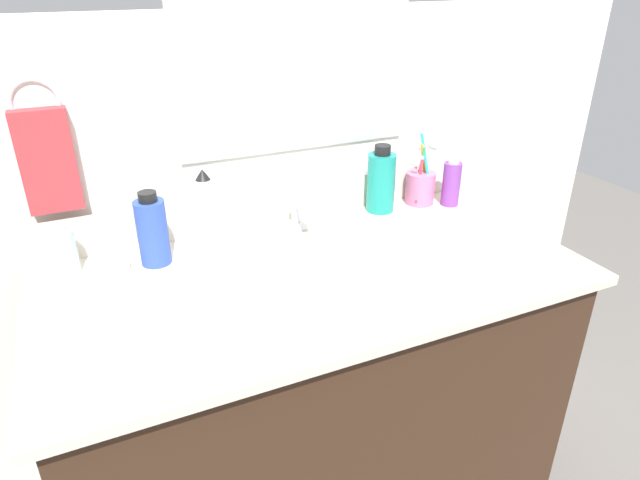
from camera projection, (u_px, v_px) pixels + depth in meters
The scene contains 16 objects.
vanity_cabinet at pixel (315, 413), 1.37m from camera, with size 1.11×0.54×0.77m, color #382316.
countertop at pixel (314, 275), 1.20m from camera, with size 1.15×0.58×0.02m, color beige.
backsplash at pixel (269, 205), 1.40m from camera, with size 1.15×0.02×0.09m, color beige.
back_wall at pixel (264, 260), 1.54m from camera, with size 2.25×0.04×1.30m, color white.
mirror_panel at pixel (296, 32), 1.29m from camera, with size 0.60×0.01×0.56m, color #B2BCC6.
towel_ring at pixel (35, 102), 1.13m from camera, with size 0.10×0.10×0.01m, color silver.
hand_towel at pixel (48, 161), 1.16m from camera, with size 0.11×0.04×0.22m, color #A53338.
sink_basin at pixel (330, 274), 1.24m from camera, with size 0.40×0.40×0.11m.
faucet at pixel (297, 218), 1.37m from camera, with size 0.16×0.10×0.08m.
bottle_gel_clear at pixel (63, 252), 1.16m from camera, with size 0.06×0.06×0.11m.
bottle_mouthwash_teal at pixel (381, 181), 1.45m from camera, with size 0.07×0.07×0.18m.
bottle_cream_purple at pixel (451, 183), 1.50m from camera, with size 0.05×0.05×0.14m.
bottle_shampoo_blue at pixel (152, 231), 1.19m from camera, with size 0.07×0.07×0.17m.
bottle_lotion_white at pixel (206, 207), 1.30m from camera, with size 0.05×0.05×0.17m.
cup_pink at pixel (420, 185), 1.51m from camera, with size 0.08×0.09×0.20m.
soap_bar at pixel (113, 265), 1.19m from camera, with size 0.06×0.04×0.02m, color white.
Camera 1 is at (-0.42, -0.95, 1.38)m, focal length 31.11 mm.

